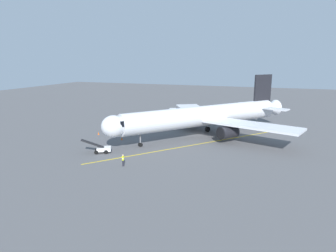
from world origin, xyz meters
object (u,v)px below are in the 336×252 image
object	(u,v)px
airplane	(205,116)
safety_cone_nose_right	(98,133)
safety_cone_nose_left	(122,139)
ground_crew_marshaller	(123,160)
belt_loader_portside	(102,148)
box_truck_starboard_side	(175,113)
baggage_cart_near_nose	(131,128)
ground_crew_wing_walker	(127,129)

from	to	relation	value
airplane	safety_cone_nose_right	size ratio (longest dim) A/B	61.41
safety_cone_nose_left	safety_cone_nose_right	xyz separation A→B (m)	(6.31, -1.94, 0.00)
ground_crew_marshaller	belt_loader_portside	world-z (taller)	belt_loader_portside
box_truck_starboard_side	safety_cone_nose_right	xyz separation A→B (m)	(9.22, 20.42, -1.11)
airplane	baggage_cart_near_nose	world-z (taller)	airplane
ground_crew_marshaller	ground_crew_wing_walker	distance (m)	18.78
belt_loader_portside	safety_cone_nose_left	bearing A→B (deg)	-84.52
ground_crew_marshaller	box_truck_starboard_side	bearing A→B (deg)	-83.48
baggage_cart_near_nose	box_truck_starboard_side	xyz separation A→B (m)	(-4.32, -15.93, 0.73)
airplane	baggage_cart_near_nose	xyz separation A→B (m)	(15.27, 1.48, -3.35)
belt_loader_portside	ground_crew_wing_walker	bearing A→B (deg)	-80.70
ground_crew_marshaller	safety_cone_nose_right	distance (m)	19.30
ground_crew_marshaller	belt_loader_portside	xyz separation A→B (m)	(6.10, -4.24, -0.17)
ground_crew_wing_walker	safety_cone_nose_left	xyz separation A→B (m)	(-1.32, 4.74, -0.61)
ground_crew_marshaller	box_truck_starboard_side	distance (m)	34.75
safety_cone_nose_left	ground_crew_marshaller	bearing A→B (deg)	119.44
ground_crew_marshaller	safety_cone_nose_left	bearing A→B (deg)	-60.56
airplane	safety_cone_nose_right	xyz separation A→B (m)	(20.18, 5.97, -3.73)
airplane	safety_cone_nose_left	distance (m)	16.39
baggage_cart_near_nose	box_truck_starboard_side	distance (m)	16.52
belt_loader_portside	box_truck_starboard_side	world-z (taller)	box_truck_starboard_side
airplane	box_truck_starboard_side	xyz separation A→B (m)	(10.95, -14.45, -2.62)
airplane	baggage_cart_near_nose	distance (m)	15.70
ground_crew_wing_walker	box_truck_starboard_side	xyz separation A→B (m)	(-4.23, -17.62, 0.50)
ground_crew_wing_walker	baggage_cart_near_nose	world-z (taller)	ground_crew_wing_walker
belt_loader_portside	safety_cone_nose_left	world-z (taller)	belt_loader_portside
ground_crew_wing_walker	safety_cone_nose_right	size ratio (longest dim) A/B	3.11
box_truck_starboard_side	safety_cone_nose_left	xyz separation A→B (m)	(2.92, 22.36, -1.11)
airplane	ground_crew_wing_walker	distance (m)	15.82
airplane	safety_cone_nose_left	bearing A→B (deg)	29.69
box_truck_starboard_side	safety_cone_nose_left	distance (m)	22.58
baggage_cart_near_nose	safety_cone_nose_right	world-z (taller)	baggage_cart_near_nose
ground_crew_marshaller	airplane	bearing A→B (deg)	-109.24
baggage_cart_near_nose	safety_cone_nose_left	bearing A→B (deg)	102.27
airplane	box_truck_starboard_side	size ratio (longest dim) A/B	6.79
ground_crew_wing_walker	belt_loader_portside	bearing A→B (deg)	99.30
safety_cone_nose_right	airplane	bearing A→B (deg)	-163.52
box_truck_starboard_side	ground_crew_wing_walker	bearing A→B (deg)	76.49
airplane	baggage_cart_near_nose	size ratio (longest dim) A/B	11.51
airplane	belt_loader_portside	xyz separation A→B (m)	(13.11, 15.83, -3.29)
ground_crew_marshaller	safety_cone_nose_right	bearing A→B (deg)	-46.96
airplane	safety_cone_nose_right	world-z (taller)	airplane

